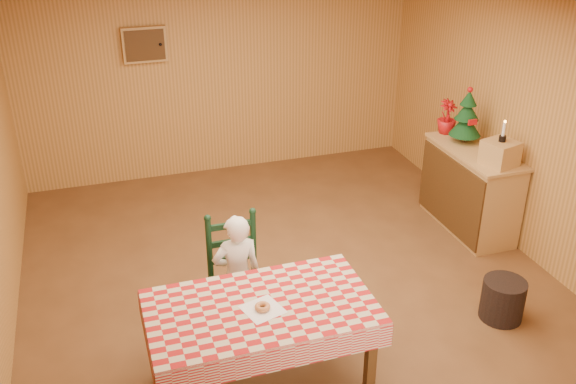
% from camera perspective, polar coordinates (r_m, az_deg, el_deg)
% --- Properties ---
extents(ground, '(6.00, 6.00, 0.00)m').
position_cam_1_polar(ground, '(6.18, 0.58, -8.71)').
color(ground, brown).
rests_on(ground, ground).
extents(cabin_walls, '(5.10, 6.05, 2.65)m').
position_cam_1_polar(cabin_walls, '(5.83, -1.05, 9.12)').
color(cabin_walls, '#C38D46').
rests_on(cabin_walls, ground).
extents(dining_table, '(1.66, 0.96, 0.77)m').
position_cam_1_polar(dining_table, '(4.74, -2.42, -10.84)').
color(dining_table, '#4B2E14').
rests_on(dining_table, ground).
extents(ladder_chair, '(0.44, 0.40, 1.08)m').
position_cam_1_polar(ladder_chair, '(5.47, -4.65, -7.61)').
color(ladder_chair, black).
rests_on(ladder_chair, ground).
extents(seated_child, '(0.41, 0.27, 1.12)m').
position_cam_1_polar(seated_child, '(5.39, -4.53, -7.41)').
color(seated_child, white).
rests_on(seated_child, ground).
extents(napkin, '(0.32, 0.32, 0.00)m').
position_cam_1_polar(napkin, '(4.65, -2.27, -10.37)').
color(napkin, white).
rests_on(napkin, dining_table).
extents(donut, '(0.12, 0.12, 0.04)m').
position_cam_1_polar(donut, '(4.64, -2.28, -10.16)').
color(donut, '#C07B45').
rests_on(donut, napkin).
extents(shelf_unit, '(0.54, 1.24, 0.93)m').
position_cam_1_polar(shelf_unit, '(7.29, 15.87, 0.24)').
color(shelf_unit, tan).
rests_on(shelf_unit, ground).
extents(crate, '(0.37, 0.37, 0.25)m').
position_cam_1_polar(crate, '(6.77, 18.33, 3.31)').
color(crate, tan).
rests_on(crate, shelf_unit).
extents(christmas_tree, '(0.34, 0.34, 0.62)m').
position_cam_1_polar(christmas_tree, '(7.21, 15.59, 6.41)').
color(christmas_tree, '#4B2E14').
rests_on(christmas_tree, shelf_unit).
extents(flower_arrangement, '(0.26, 0.26, 0.38)m').
position_cam_1_polar(flower_arrangement, '(7.44, 13.96, 6.51)').
color(flower_arrangement, '#B41014').
rests_on(flower_arrangement, shelf_unit).
extents(candle_set, '(0.07, 0.07, 0.22)m').
position_cam_1_polar(candle_set, '(6.70, 18.56, 4.80)').
color(candle_set, black).
rests_on(candle_set, crate).
extents(storage_bin, '(0.49, 0.49, 0.38)m').
position_cam_1_polar(storage_bin, '(6.04, 18.55, -9.06)').
color(storage_bin, black).
rests_on(storage_bin, ground).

